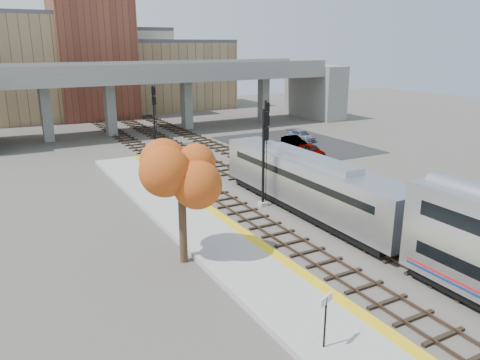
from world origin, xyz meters
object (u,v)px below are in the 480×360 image
tree (181,173)px  signal_mast_mid (265,141)px  signal_mast_near (264,158)px  car_a (312,150)px  signal_mast_far (154,116)px  locomotive (308,183)px  car_b (294,141)px  car_c (302,136)px

tree → signal_mast_mid: bearing=43.3°
signal_mast_near → car_a: bearing=40.7°
tree → car_a: size_ratio=1.90×
signal_mast_near → car_a: size_ratio=2.00×
signal_mast_near → signal_mast_far: (-0.00, 24.93, -0.14)m
locomotive → signal_mast_near: size_ratio=2.58×
signal_mast_far → car_b: size_ratio=1.89×
locomotive → tree: 11.83m
car_a → car_c: size_ratio=0.85×
signal_mast_near → car_a: (13.29, 11.45, -3.06)m
signal_mast_mid → car_a: bearing=28.9°
tree → car_b: 32.55m
signal_mast_far → signal_mast_near: bearing=-90.0°
locomotive → signal_mast_far: bearing=94.3°
signal_mast_near → tree: (-8.93, -5.91, 1.50)m
locomotive → signal_mast_mid: (2.00, 9.16, 1.27)m
signal_mast_far → car_c: size_ratio=1.66×
car_a → locomotive: bearing=-125.7°
signal_mast_far → tree: (-8.93, -30.84, 1.63)m
locomotive → car_a: size_ratio=5.14×
tree → car_c: 36.41m
signal_mast_mid → tree: (-13.03, -12.28, 1.68)m
car_b → car_a: bearing=-101.3°
tree → car_a: bearing=38.0°
signal_mast_near → signal_mast_mid: (4.10, 6.37, -0.18)m
signal_mast_mid → car_b: size_ratio=1.87×
tree → car_c: bearing=43.4°
car_b → signal_mast_near: bearing=-130.3°
signal_mast_mid → signal_mast_far: bearing=102.5°
locomotive → car_b: bearing=57.4°
signal_mast_near → car_b: (14.36, 16.36, -3.06)m
locomotive → car_b: (12.26, 19.15, -1.61)m
car_a → car_b: car_a is taller
signal_mast_near → car_c: size_ratio=1.70×
signal_mast_far → locomotive: bearing=-85.7°
signal_mast_near → tree: bearing=-146.5°
locomotive → signal_mast_mid: signal_mast_mid is taller
locomotive → signal_mast_near: bearing=127.0°
locomotive → car_c: locomotive is taller
locomotive → tree: size_ratio=2.70×
signal_mast_mid → car_c: (13.23, 12.53, -2.88)m
tree → car_b: tree is taller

